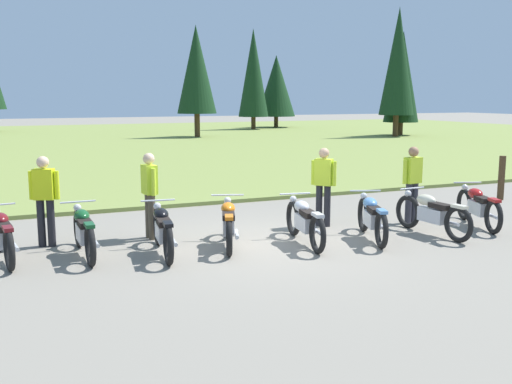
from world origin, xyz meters
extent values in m
plane|color=gray|center=(0.00, 0.00, 0.00)|extent=(140.00, 140.00, 0.00)
cube|color=olive|center=(0.00, 26.24, 0.05)|extent=(80.00, 44.00, 0.10)
cylinder|color=#47331E|center=(7.47, 27.56, 0.82)|extent=(0.36, 0.36, 1.64)
cone|color=#143319|center=(7.47, 27.56, 4.46)|extent=(2.57, 2.57, 5.65)
cylinder|color=#47331E|center=(17.49, 36.60, 0.53)|extent=(0.36, 0.36, 1.05)
cone|color=#143319|center=(17.49, 36.60, 3.63)|extent=(3.26, 3.26, 5.16)
cylinder|color=#47331E|center=(14.54, 34.68, 0.56)|extent=(0.36, 0.36, 1.12)
cone|color=#143319|center=(14.54, 34.68, 4.61)|extent=(2.42, 2.42, 6.98)
cylinder|color=#47331E|center=(20.83, 23.70, 0.50)|extent=(0.36, 0.36, 1.00)
cone|color=#143319|center=(20.83, 23.70, 4.04)|extent=(2.38, 2.38, 6.08)
cylinder|color=#47331E|center=(19.69, 22.70, 0.76)|extent=(0.36, 0.36, 1.53)
cone|color=#143319|center=(19.69, 22.70, 5.00)|extent=(2.28, 2.28, 6.94)
torus|color=black|center=(-4.48, 0.05, 0.35)|extent=(0.18, 0.71, 0.70)
cube|color=silver|center=(-4.56, 0.74, 0.40)|extent=(0.27, 0.66, 0.28)
ellipsoid|color=maroon|center=(-4.58, 0.92, 0.68)|extent=(0.31, 0.51, 0.22)
cube|color=black|center=(-4.53, 0.52, 0.62)|extent=(0.27, 0.50, 0.10)
cube|color=maroon|center=(-4.48, 0.05, 0.69)|extent=(0.18, 0.33, 0.06)
cylinder|color=silver|center=(-4.38, 0.46, 0.30)|extent=(0.13, 0.55, 0.07)
torus|color=black|center=(-3.28, 1.20, 0.35)|extent=(0.11, 0.70, 0.70)
torus|color=black|center=(-3.27, -0.20, 0.35)|extent=(0.11, 0.70, 0.70)
cube|color=silver|center=(-3.28, 0.50, 0.40)|extent=(0.21, 0.64, 0.28)
ellipsoid|color=#144C23|center=(-3.28, 0.68, 0.68)|extent=(0.26, 0.48, 0.22)
cube|color=black|center=(-3.27, 0.28, 0.62)|extent=(0.22, 0.48, 0.10)
cube|color=#144C23|center=(-3.27, -0.20, 0.69)|extent=(0.14, 0.32, 0.06)
cylinder|color=silver|center=(-3.28, 1.10, 0.86)|extent=(0.62, 0.04, 0.03)
sphere|color=silver|center=(-3.28, 1.22, 0.73)|extent=(0.14, 0.14, 0.14)
cylinder|color=silver|center=(-3.13, 0.20, 0.30)|extent=(0.08, 0.55, 0.07)
torus|color=black|center=(-1.91, 0.76, 0.35)|extent=(0.19, 0.71, 0.70)
torus|color=black|center=(-2.09, -0.63, 0.35)|extent=(0.19, 0.71, 0.70)
cube|color=silver|center=(-2.00, 0.07, 0.40)|extent=(0.28, 0.66, 0.28)
ellipsoid|color=black|center=(-1.98, 0.25, 0.68)|extent=(0.32, 0.51, 0.22)
cube|color=black|center=(-2.03, -0.15, 0.62)|extent=(0.28, 0.50, 0.10)
cube|color=black|center=(-2.09, -0.63, 0.69)|extent=(0.18, 0.33, 0.06)
cylinder|color=silver|center=(-1.93, 0.66, 0.86)|extent=(0.62, 0.11, 0.03)
sphere|color=silver|center=(-1.91, 0.78, 0.73)|extent=(0.14, 0.14, 0.14)
cylinder|color=silver|center=(-1.90, -0.25, 0.30)|extent=(0.14, 0.55, 0.07)
torus|color=black|center=(-0.51, 0.81, 0.35)|extent=(0.33, 0.69, 0.70)
torus|color=black|center=(-0.98, -0.51, 0.35)|extent=(0.33, 0.69, 0.70)
cube|color=silver|center=(-0.75, 0.15, 0.40)|extent=(0.40, 0.67, 0.28)
ellipsoid|color=orange|center=(-0.69, 0.32, 0.68)|extent=(0.41, 0.54, 0.22)
cube|color=black|center=(-0.82, -0.06, 0.62)|extent=(0.37, 0.53, 0.10)
cube|color=orange|center=(-0.98, -0.51, 0.69)|extent=(0.24, 0.35, 0.06)
cylinder|color=silver|center=(-0.55, 0.72, 0.86)|extent=(0.59, 0.24, 0.03)
sphere|color=silver|center=(-0.51, 0.83, 0.73)|extent=(0.14, 0.14, 0.14)
cylinder|color=silver|center=(-0.72, -0.18, 0.30)|extent=(0.25, 0.54, 0.07)
torus|color=black|center=(0.73, 0.44, 0.35)|extent=(0.21, 0.71, 0.70)
torus|color=black|center=(0.51, -0.94, 0.35)|extent=(0.21, 0.71, 0.70)
cube|color=silver|center=(0.62, -0.25, 0.40)|extent=(0.30, 0.66, 0.28)
ellipsoid|color=#B7B7BC|center=(0.65, -0.08, 0.68)|extent=(0.33, 0.52, 0.22)
cube|color=black|center=(0.58, -0.47, 0.62)|extent=(0.30, 0.51, 0.10)
cube|color=#B7B7BC|center=(0.51, -0.94, 0.69)|extent=(0.19, 0.34, 0.06)
cylinder|color=silver|center=(0.72, 0.34, 0.86)|extent=(0.62, 0.13, 0.03)
sphere|color=silver|center=(0.74, 0.46, 0.73)|extent=(0.14, 0.14, 0.14)
cylinder|color=silver|center=(0.71, -0.57, 0.30)|extent=(0.16, 0.55, 0.07)
torus|color=black|center=(2.22, 0.20, 0.35)|extent=(0.34, 0.69, 0.70)
torus|color=black|center=(1.73, -1.11, 0.35)|extent=(0.34, 0.69, 0.70)
cube|color=silver|center=(1.98, -0.46, 0.40)|extent=(0.41, 0.67, 0.28)
ellipsoid|color=#598CC6|center=(2.04, -0.29, 0.68)|extent=(0.41, 0.54, 0.22)
cube|color=black|center=(1.90, -0.66, 0.62)|extent=(0.37, 0.53, 0.10)
cube|color=#598CC6|center=(1.73, -1.11, 0.69)|extent=(0.24, 0.35, 0.06)
cylinder|color=silver|center=(2.18, 0.11, 0.86)|extent=(0.59, 0.25, 0.03)
sphere|color=silver|center=(2.23, 0.22, 0.73)|extent=(0.14, 0.14, 0.14)
cylinder|color=silver|center=(2.00, -0.79, 0.30)|extent=(0.26, 0.54, 0.07)
torus|color=black|center=(3.25, 0.09, 0.35)|extent=(0.14, 0.70, 0.70)
torus|color=black|center=(3.34, -1.31, 0.35)|extent=(0.14, 0.70, 0.70)
cube|color=silver|center=(3.29, -0.61, 0.40)|extent=(0.24, 0.65, 0.28)
ellipsoid|color=beige|center=(3.28, -0.43, 0.68)|extent=(0.29, 0.50, 0.22)
cube|color=black|center=(3.31, -0.83, 0.62)|extent=(0.25, 0.49, 0.10)
cube|color=beige|center=(3.34, -1.31, 0.69)|extent=(0.16, 0.33, 0.06)
cylinder|color=silver|center=(3.25, -0.01, 0.86)|extent=(0.62, 0.07, 0.03)
sphere|color=silver|center=(3.25, 0.11, 0.73)|extent=(0.14, 0.14, 0.14)
cylinder|color=silver|center=(3.45, -0.90, 0.30)|extent=(0.11, 0.55, 0.07)
torus|color=black|center=(4.94, 0.28, 0.35)|extent=(0.33, 0.69, 0.70)
torus|color=black|center=(4.48, -1.04, 0.35)|extent=(0.33, 0.69, 0.70)
cube|color=silver|center=(4.71, -0.38, 0.40)|extent=(0.40, 0.67, 0.28)
ellipsoid|color=#AD1919|center=(4.77, -0.21, 0.68)|extent=(0.40, 0.54, 0.22)
cube|color=black|center=(4.63, -0.59, 0.62)|extent=(0.37, 0.53, 0.10)
cube|color=#AD1919|center=(4.48, -1.04, 0.69)|extent=(0.24, 0.35, 0.06)
cylinder|color=silver|center=(4.91, 0.19, 0.86)|extent=(0.60, 0.24, 0.03)
sphere|color=silver|center=(4.95, 0.30, 0.73)|extent=(0.14, 0.14, 0.14)
cylinder|color=silver|center=(4.74, -0.71, 0.30)|extent=(0.25, 0.54, 0.07)
cylinder|color=#4C4233|center=(-1.93, 1.41, 0.44)|extent=(0.14, 0.14, 0.88)
cylinder|color=#4C4233|center=(-1.91, 1.23, 0.44)|extent=(0.14, 0.14, 0.88)
cube|color=#C6E52D|center=(-1.92, 1.32, 1.16)|extent=(0.26, 0.38, 0.56)
sphere|color=beige|center=(-1.92, 1.32, 1.56)|extent=(0.22, 0.22, 0.22)
cylinder|color=#C6E52D|center=(-1.94, 1.54, 1.14)|extent=(0.09, 0.09, 0.52)
cylinder|color=#C6E52D|center=(-1.90, 1.09, 1.14)|extent=(0.09, 0.09, 0.52)
cylinder|color=#2D2D38|center=(3.56, 0.48, 0.44)|extent=(0.14, 0.14, 0.88)
cylinder|color=#2D2D38|center=(3.74, 0.50, 0.44)|extent=(0.14, 0.14, 0.88)
cube|color=#C6E52D|center=(3.65, 0.49, 1.16)|extent=(0.39, 0.27, 0.56)
sphere|color=#9E7051|center=(3.65, 0.49, 1.56)|extent=(0.22, 0.22, 0.22)
cylinder|color=#C6E52D|center=(3.42, 0.46, 1.14)|extent=(0.09, 0.09, 0.52)
cylinder|color=#C6E52D|center=(3.87, 0.52, 1.14)|extent=(0.09, 0.09, 0.52)
cylinder|color=black|center=(-3.73, 1.44, 0.44)|extent=(0.14, 0.14, 0.88)
cylinder|color=black|center=(-3.90, 1.51, 0.44)|extent=(0.14, 0.14, 0.88)
cube|color=#D8EA19|center=(-3.82, 1.48, 1.16)|extent=(0.42, 0.34, 0.56)
sphere|color=beige|center=(-3.82, 1.48, 1.56)|extent=(0.22, 0.22, 0.22)
cylinder|color=#D8EA19|center=(-3.60, 1.39, 1.14)|extent=(0.09, 0.09, 0.52)
cylinder|color=#D8EA19|center=(-4.03, 1.57, 1.14)|extent=(0.09, 0.09, 0.52)
cylinder|color=black|center=(1.66, 1.04, 0.44)|extent=(0.14, 0.14, 0.88)
cylinder|color=black|center=(1.78, 0.90, 0.44)|extent=(0.14, 0.14, 0.88)
cube|color=#C6E52D|center=(1.72, 0.97, 1.16)|extent=(0.40, 0.41, 0.56)
sphere|color=tan|center=(1.72, 0.97, 1.56)|extent=(0.22, 0.22, 0.22)
cylinder|color=#C6E52D|center=(1.56, 1.14, 1.14)|extent=(0.09, 0.09, 0.52)
cylinder|color=#C6E52D|center=(1.87, 0.80, 1.14)|extent=(0.09, 0.09, 0.52)
cube|color=#47331E|center=(7.67, 1.89, 0.59)|extent=(0.12, 0.12, 1.18)
camera|label=1|loc=(-4.50, -9.78, 2.73)|focal=41.46mm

